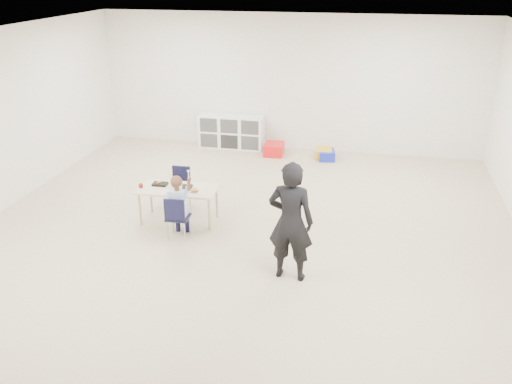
% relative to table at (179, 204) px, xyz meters
% --- Properties ---
extents(room, '(9.00, 9.02, 2.80)m').
position_rel_table_xyz_m(room, '(1.07, -0.55, 1.12)').
color(room, '#B7AC8D').
rests_on(room, ground).
extents(table, '(1.22, 0.65, 0.55)m').
position_rel_table_xyz_m(table, '(0.00, 0.00, 0.00)').
color(table, beige).
rests_on(table, ground).
extents(chair_near, '(0.33, 0.31, 0.66)m').
position_rel_table_xyz_m(chair_near, '(0.17, -0.51, 0.05)').
color(chair_near, black).
rests_on(chair_near, ground).
extents(chair_far, '(0.33, 0.31, 0.66)m').
position_rel_table_xyz_m(chair_far, '(-0.17, 0.51, 0.05)').
color(chair_far, black).
rests_on(chair_far, ground).
extents(child, '(0.46, 0.46, 1.04)m').
position_rel_table_xyz_m(child, '(0.17, -0.51, 0.24)').
color(child, '#A4B6DE').
rests_on(child, chair_near).
extents(lunch_tray_near, '(0.23, 0.17, 0.03)m').
position_rel_table_xyz_m(lunch_tray_near, '(0.09, 0.04, 0.28)').
color(lunch_tray_near, black).
rests_on(lunch_tray_near, table).
extents(lunch_tray_far, '(0.23, 0.17, 0.03)m').
position_rel_table_xyz_m(lunch_tray_far, '(-0.31, 0.07, 0.28)').
color(lunch_tray_far, black).
rests_on(lunch_tray_far, table).
extents(milk_carton, '(0.07, 0.07, 0.10)m').
position_rel_table_xyz_m(milk_carton, '(0.06, -0.11, 0.32)').
color(milk_carton, white).
rests_on(milk_carton, table).
extents(bread_roll, '(0.09, 0.09, 0.07)m').
position_rel_table_xyz_m(bread_roll, '(0.29, -0.08, 0.30)').
color(bread_roll, tan).
rests_on(bread_roll, table).
extents(apple_near, '(0.07, 0.07, 0.07)m').
position_rel_table_xyz_m(apple_near, '(-0.08, 0.04, 0.31)').
color(apple_near, maroon).
rests_on(apple_near, table).
extents(apple_far, '(0.07, 0.07, 0.07)m').
position_rel_table_xyz_m(apple_far, '(-0.55, -0.10, 0.31)').
color(apple_far, maroon).
rests_on(apple_far, table).
extents(cubby_shelf, '(1.40, 0.40, 0.70)m').
position_rel_table_xyz_m(cubby_shelf, '(-0.13, 3.73, 0.07)').
color(cubby_shelf, white).
rests_on(cubby_shelf, ground).
extents(adult, '(0.59, 0.41, 1.55)m').
position_rel_table_xyz_m(adult, '(1.91, -1.25, 0.50)').
color(adult, black).
rests_on(adult, ground).
extents(bin_red, '(0.39, 0.50, 0.24)m').
position_rel_table_xyz_m(bin_red, '(0.86, 3.43, -0.16)').
color(bin_red, red).
rests_on(bin_red, ground).
extents(bin_yellow, '(0.34, 0.43, 0.20)m').
position_rel_table_xyz_m(bin_yellow, '(1.90, 3.43, -0.18)').
color(bin_yellow, gold).
rests_on(bin_yellow, ground).
extents(bin_blue, '(0.38, 0.45, 0.20)m').
position_rel_table_xyz_m(bin_blue, '(1.96, 3.36, -0.18)').
color(bin_blue, '#1725B0').
rests_on(bin_blue, ground).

